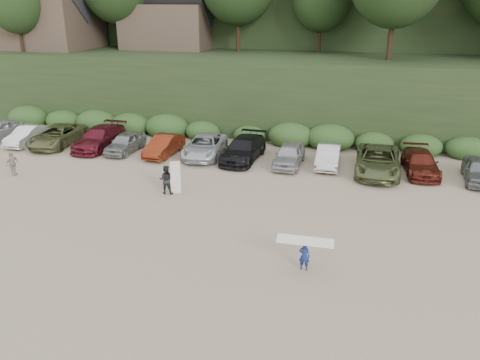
# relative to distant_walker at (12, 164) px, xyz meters

# --- Properties ---
(ground) EXTENTS (120.00, 120.00, 0.00)m
(ground) POSITION_rel_distant_walker_xyz_m (14.54, -3.50, -0.77)
(ground) COLOR tan
(ground) RESTS_ON ground
(parked_cars) EXTENTS (39.44, 6.23, 1.64)m
(parked_cars) POSITION_rel_distant_walker_xyz_m (11.89, 6.47, -0.03)
(parked_cars) COLOR #B2B3B7
(parked_cars) RESTS_ON ground
(distant_walker) EXTENTS (0.51, 0.95, 1.55)m
(distant_walker) POSITION_rel_distant_walker_xyz_m (0.00, 0.00, 0.00)
(distant_walker) COLOR gray
(distant_walker) RESTS_ON ground
(child_surfer) EXTENTS (2.31, 0.71, 1.38)m
(child_surfer) POSITION_rel_distant_walker_xyz_m (19.22, -6.51, 0.16)
(child_surfer) COLOR navy
(child_surfer) RESTS_ON ground
(adult_surfer) EXTENTS (1.32, 0.75, 2.00)m
(adult_surfer) POSITION_rel_distant_walker_xyz_m (10.61, -0.36, 0.09)
(adult_surfer) COLOR black
(adult_surfer) RESTS_ON ground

